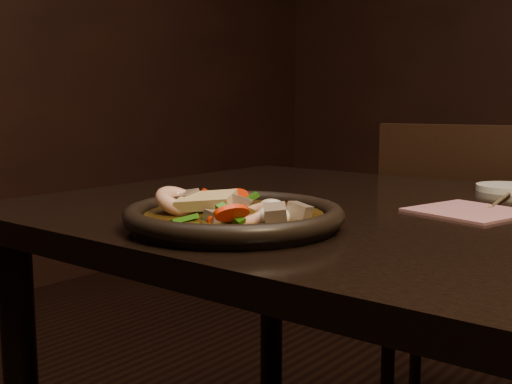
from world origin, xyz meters
The scene contains 7 objects.
table centered at (0.00, 0.00, 0.67)m, with size 1.60×0.90×0.75m.
chair centered at (-0.30, 0.64, 0.48)m, with size 0.49×0.49×0.87m.
plate centered at (-0.30, -0.27, 0.77)m, with size 0.31×0.31×0.03m.
stirfry centered at (-0.30, -0.28, 0.77)m, with size 0.23×0.20×0.06m.
saucer_right centered at (-0.11, 0.35, 0.76)m, with size 0.13×0.13×0.01m, color white.
chopsticks centered at (-0.08, 0.22, 0.75)m, with size 0.04×0.24×0.01m.
napkin centered at (-0.08, 0.06, 0.75)m, with size 0.16×0.16×0.00m, color #9E6169.
Camera 1 is at (0.28, -0.96, 0.93)m, focal length 45.00 mm.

